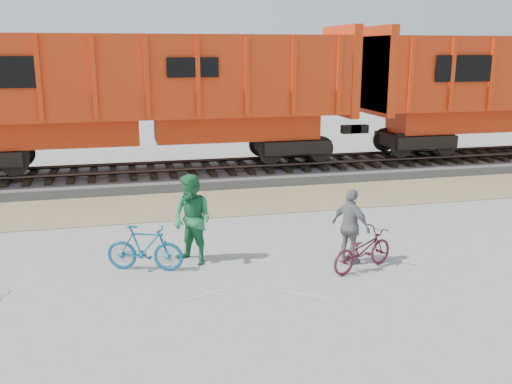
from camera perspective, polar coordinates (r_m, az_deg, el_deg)
ground at (r=11.51m, az=-0.93°, el=-8.23°), size 120.00×120.00×0.00m
gravel_strip at (r=16.64m, az=-5.09°, el=-1.19°), size 120.00×3.00×0.02m
ballast_bed at (r=19.98m, az=-6.61°, el=1.76°), size 120.00×4.00×0.30m
track at (r=19.91m, az=-6.64°, el=2.67°), size 120.00×2.60×0.24m
hopper_car_center at (r=19.46m, az=-11.03°, el=9.78°), size 14.00×3.13×4.65m
bicycle_teal at (r=11.77m, az=-11.07°, el=-5.52°), size 1.63×0.94×0.95m
bicycle_maroon at (r=11.81m, az=10.60°, el=-5.71°), size 1.69×1.14×0.84m
person_man at (r=11.89m, az=-6.40°, el=-2.76°), size 1.15×1.16×1.89m
person_woman at (r=12.00m, az=9.47°, el=-3.42°), size 0.80×1.01×1.60m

